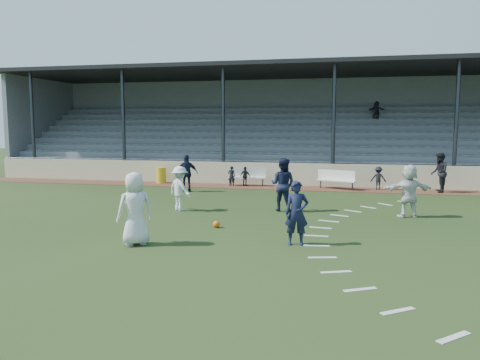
% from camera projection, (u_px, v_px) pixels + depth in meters
% --- Properties ---
extents(ground, '(90.00, 90.00, 0.00)m').
position_uv_depth(ground, '(222.00, 231.00, 14.30)').
color(ground, '#213214').
rests_on(ground, ground).
extents(cinder_track, '(34.00, 2.00, 0.02)m').
position_uv_depth(cinder_track, '(273.00, 187.00, 24.48)').
color(cinder_track, '#4F2D1F').
rests_on(cinder_track, ground).
extents(retaining_wall, '(34.00, 0.18, 1.20)m').
position_uv_depth(retaining_wall, '(276.00, 174.00, 25.43)').
color(retaining_wall, beige).
rests_on(retaining_wall, ground).
extents(bench_left, '(2.03, 0.66, 0.95)m').
position_uv_depth(bench_left, '(247.00, 175.00, 25.09)').
color(bench_left, silver).
rests_on(bench_left, cinder_track).
extents(bench_right, '(2.01, 1.16, 0.95)m').
position_uv_depth(bench_right, '(336.00, 178.00, 23.75)').
color(bench_right, silver).
rests_on(bench_right, cinder_track).
extents(trash_bin, '(0.55, 0.55, 0.87)m').
position_uv_depth(trash_bin, '(161.00, 175.00, 26.24)').
color(trash_bin, gold).
rests_on(trash_bin, cinder_track).
extents(football, '(0.22, 0.22, 0.22)m').
position_uv_depth(football, '(216.00, 224.00, 14.81)').
color(football, '#DA600C').
rests_on(football, ground).
extents(player_white_lead, '(1.15, 1.11, 1.99)m').
position_uv_depth(player_white_lead, '(135.00, 209.00, 12.59)').
color(player_white_lead, silver).
rests_on(player_white_lead, ground).
extents(player_navy_lead, '(0.70, 0.53, 1.75)m').
position_uv_depth(player_navy_lead, '(297.00, 213.00, 12.59)').
color(player_navy_lead, black).
rests_on(player_navy_lead, ground).
extents(player_navy_mid, '(1.14, 0.98, 2.01)m').
position_uv_depth(player_navy_mid, '(283.00, 185.00, 17.65)').
color(player_navy_mid, black).
rests_on(player_navy_mid, ground).
extents(player_white_wing, '(1.26, 1.12, 1.69)m').
position_uv_depth(player_white_wing, '(180.00, 189.00, 17.71)').
color(player_white_wing, silver).
rests_on(player_white_wing, ground).
extents(player_navy_wing, '(1.15, 0.77, 1.82)m').
position_uv_depth(player_navy_wing, '(187.00, 173.00, 22.86)').
color(player_navy_wing, black).
rests_on(player_navy_wing, ground).
extents(player_white_back, '(1.82, 0.98, 1.87)m').
position_uv_depth(player_white_back, '(409.00, 191.00, 16.46)').
color(player_white_back, silver).
rests_on(player_white_back, ground).
extents(official, '(0.80, 0.99, 1.92)m').
position_uv_depth(official, '(439.00, 172.00, 22.47)').
color(official, black).
rests_on(official, cinder_track).
extents(sub_left_near, '(0.43, 0.32, 1.07)m').
position_uv_depth(sub_left_near, '(232.00, 176.00, 24.90)').
color(sub_left_near, black).
rests_on(sub_left_near, cinder_track).
extents(sub_left_far, '(0.66, 0.45, 1.04)m').
position_uv_depth(sub_left_far, '(245.00, 176.00, 24.84)').
color(sub_left_far, black).
rests_on(sub_left_far, cinder_track).
extents(sub_right, '(0.77, 0.46, 1.16)m').
position_uv_depth(sub_right, '(378.00, 178.00, 23.46)').
color(sub_right, black).
rests_on(sub_right, cinder_track).
extents(grandstand, '(34.60, 9.00, 6.61)m').
position_uv_depth(grandstand, '(287.00, 142.00, 29.81)').
color(grandstand, gray).
rests_on(grandstand, ground).
extents(penalty_arc, '(3.89, 14.63, 0.01)m').
position_uv_depth(penalty_arc, '(361.00, 238.00, 13.41)').
color(penalty_arc, silver).
rests_on(penalty_arc, ground).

